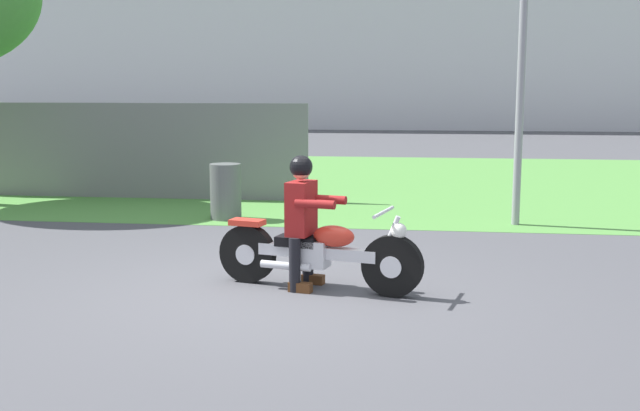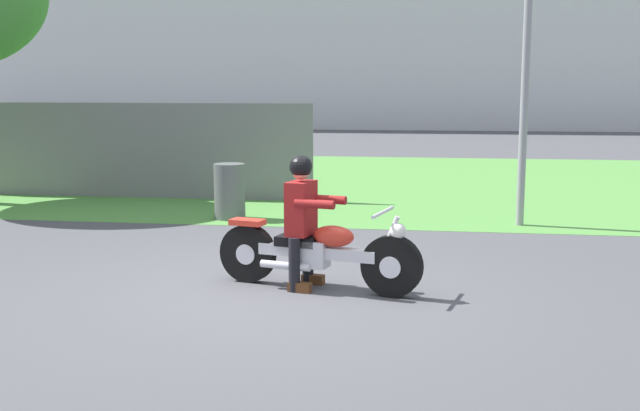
{
  "view_description": "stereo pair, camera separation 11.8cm",
  "coord_description": "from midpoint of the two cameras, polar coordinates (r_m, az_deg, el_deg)",
  "views": [
    {
      "loc": [
        1.44,
        -7.41,
        2.07
      ],
      "look_at": [
        0.41,
        0.43,
        0.85
      ],
      "focal_mm": 42.71,
      "sensor_mm": 36.0,
      "label": 1
    },
    {
      "loc": [
        1.56,
        -7.39,
        2.07
      ],
      "look_at": [
        0.41,
        0.43,
        0.85
      ],
      "focal_mm": 42.71,
      "sensor_mm": 36.0,
      "label": 2
    }
  ],
  "objects": [
    {
      "name": "motorcycle_lead",
      "position": [
        7.88,
        -0.58,
        -3.56
      ],
      "size": [
        2.2,
        0.81,
        0.87
      ],
      "rotation": [
        0.0,
        0.0,
        -0.23
      ],
      "color": "black",
      "rests_on": "ground"
    },
    {
      "name": "rider_lead",
      "position": [
        7.87,
        -1.72,
        -0.43
      ],
      "size": [
        0.62,
        0.55,
        1.39
      ],
      "rotation": [
        0.0,
        0.0,
        -0.23
      ],
      "color": "black",
      "rests_on": "ground"
    },
    {
      "name": "streetlight_pole",
      "position": [
        11.94,
        15.37,
        14.56
      ],
      "size": [
        0.96,
        0.2,
        5.28
      ],
      "color": "gray",
      "rests_on": "ground"
    },
    {
      "name": "grass_verge",
      "position": [
        17.27,
        2.49,
        1.9
      ],
      "size": [
        60.0,
        12.0,
        0.01
      ],
      "primitive_type": "cube",
      "color": "#549342",
      "rests_on": "ground"
    },
    {
      "name": "trash_can",
      "position": [
        12.21,
        -7.36,
        1.04
      ],
      "size": [
        0.49,
        0.49,
        0.89
      ],
      "primitive_type": "cylinder",
      "color": "#595E5B",
      "rests_on": "ground"
    },
    {
      "name": "ground",
      "position": [
        7.83,
        -3.83,
        -6.58
      ],
      "size": [
        120.0,
        120.0,
        0.0
      ],
      "primitive_type": "plane",
      "color": "#4C4C51"
    },
    {
      "name": "fence_segment",
      "position": [
        14.92,
        -14.58,
        4.0
      ],
      "size": [
        7.0,
        0.06,
        1.8
      ],
      "primitive_type": "cube",
      "color": "slate",
      "rests_on": "ground"
    },
    {
      "name": "stadium_facade",
      "position": [
        42.5,
        10.37,
        14.68
      ],
      "size": [
        61.36,
        8.0,
        13.09
      ],
      "primitive_type": "cube",
      "color": "silver",
      "rests_on": "ground"
    }
  ]
}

